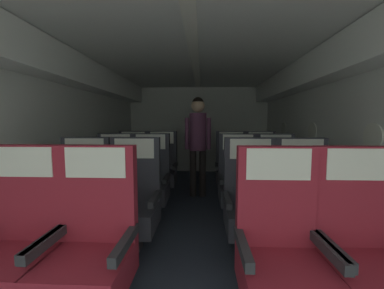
% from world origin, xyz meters
% --- Properties ---
extents(ground, '(3.68, 6.59, 0.02)m').
position_xyz_m(ground, '(0.00, 3.09, -0.01)').
color(ground, '#2D3342').
extents(fuselage_shell, '(3.56, 6.24, 2.16)m').
position_xyz_m(fuselage_shell, '(0.00, 3.36, 1.55)').
color(fuselage_shell, silver).
rests_on(fuselage_shell, ground).
extents(seat_a_left_window, '(0.53, 0.51, 1.09)m').
position_xyz_m(seat_a_left_window, '(-1.08, 1.59, 0.45)').
color(seat_a_left_window, '#38383D').
rests_on(seat_a_left_window, ground).
extents(seat_a_left_aisle, '(0.53, 0.51, 1.09)m').
position_xyz_m(seat_a_left_aisle, '(-0.59, 1.59, 0.45)').
color(seat_a_left_aisle, '#38383D').
rests_on(seat_a_left_aisle, ground).
extents(seat_a_right_aisle, '(0.53, 0.51, 1.09)m').
position_xyz_m(seat_a_right_aisle, '(1.09, 1.60, 0.45)').
color(seat_a_right_aisle, '#38383D').
rests_on(seat_a_right_aisle, ground).
extents(seat_a_right_window, '(0.53, 0.51, 1.09)m').
position_xyz_m(seat_a_right_window, '(0.59, 1.58, 0.45)').
color(seat_a_right_window, '#38383D').
rests_on(seat_a_right_window, ground).
extents(seat_b_left_window, '(0.53, 0.51, 1.09)m').
position_xyz_m(seat_b_left_window, '(-1.09, 2.44, 0.45)').
color(seat_b_left_window, '#38383D').
rests_on(seat_b_left_window, ground).
extents(seat_b_left_aisle, '(0.53, 0.51, 1.09)m').
position_xyz_m(seat_b_left_aisle, '(-0.58, 2.44, 0.45)').
color(seat_b_left_aisle, '#38383D').
rests_on(seat_b_left_aisle, ground).
extents(seat_b_right_aisle, '(0.53, 0.51, 1.09)m').
position_xyz_m(seat_b_right_aisle, '(1.08, 2.44, 0.45)').
color(seat_b_right_aisle, '#38383D').
rests_on(seat_b_right_aisle, ground).
extents(seat_b_right_window, '(0.53, 0.51, 1.09)m').
position_xyz_m(seat_b_right_window, '(0.58, 2.45, 0.45)').
color(seat_b_right_window, '#38383D').
rests_on(seat_b_right_window, ground).
extents(seat_c_left_window, '(0.53, 0.51, 1.09)m').
position_xyz_m(seat_c_left_window, '(-1.08, 3.28, 0.45)').
color(seat_c_left_window, '#38383D').
rests_on(seat_c_left_window, ground).
extents(seat_c_left_aisle, '(0.53, 0.51, 1.09)m').
position_xyz_m(seat_c_left_aisle, '(-0.59, 3.27, 0.45)').
color(seat_c_left_aisle, '#38383D').
rests_on(seat_c_left_aisle, ground).
extents(seat_c_right_aisle, '(0.53, 0.51, 1.09)m').
position_xyz_m(seat_c_right_aisle, '(1.08, 3.28, 0.45)').
color(seat_c_right_aisle, '#38383D').
rests_on(seat_c_right_aisle, ground).
extents(seat_c_right_window, '(0.53, 0.51, 1.09)m').
position_xyz_m(seat_c_right_window, '(0.58, 3.27, 0.45)').
color(seat_c_right_window, '#38383D').
rests_on(seat_c_right_window, ground).
extents(seat_d_left_window, '(0.53, 0.51, 1.09)m').
position_xyz_m(seat_d_left_window, '(-1.08, 4.13, 0.45)').
color(seat_d_left_window, '#38383D').
rests_on(seat_d_left_window, ground).
extents(seat_d_left_aisle, '(0.53, 0.51, 1.09)m').
position_xyz_m(seat_d_left_aisle, '(-0.58, 4.13, 0.45)').
color(seat_d_left_aisle, '#38383D').
rests_on(seat_d_left_aisle, ground).
extents(seat_d_right_aisle, '(0.53, 0.51, 1.09)m').
position_xyz_m(seat_d_right_aisle, '(1.08, 4.13, 0.45)').
color(seat_d_right_aisle, '#38383D').
rests_on(seat_d_right_aisle, ground).
extents(seat_d_right_window, '(0.53, 0.51, 1.09)m').
position_xyz_m(seat_d_right_window, '(0.59, 4.13, 0.45)').
color(seat_d_right_window, '#38383D').
rests_on(seat_d_right_window, ground).
extents(flight_attendant, '(0.43, 0.28, 1.65)m').
position_xyz_m(flight_attendant, '(0.03, 4.11, 1.02)').
color(flight_attendant, black).
rests_on(flight_attendant, ground).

